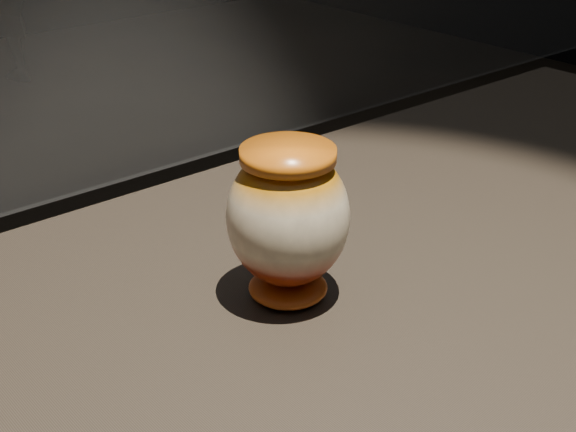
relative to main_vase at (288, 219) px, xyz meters
name	(u,v)px	position (x,y,z in m)	size (l,w,h in m)	color
main_vase	(288,219)	(0.00, 0.00, 0.00)	(0.17, 0.17, 0.18)	maroon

